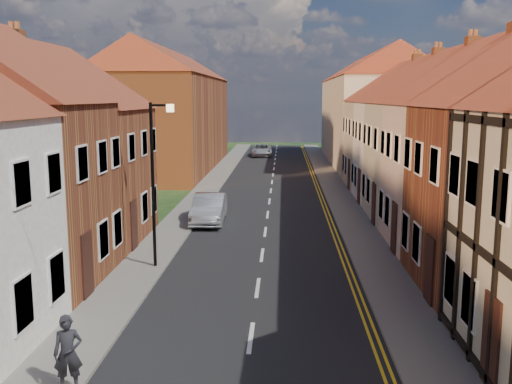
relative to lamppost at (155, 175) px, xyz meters
name	(u,v)px	position (x,y,z in m)	size (l,w,h in m)	color
road	(268,215)	(3.81, 10.00, -3.53)	(7.00, 90.00, 0.02)	black
pavement_left	(187,213)	(-0.59, 10.00, -3.48)	(1.80, 90.00, 0.12)	gray
pavement_right	(349,215)	(8.21, 10.00, -3.48)	(1.80, 90.00, 0.12)	gray
cottage_r_cream_mid	(491,142)	(13.11, 3.50, 0.94)	(8.30, 5.20, 9.00)	#F6E0C3
cottage_r_pink	(452,134)	(13.11, 8.90, 0.94)	(8.30, 6.00, 9.00)	beige
cottage_r_white_far	(426,128)	(13.11, 14.30, 0.94)	(8.30, 5.20, 9.00)	white
cottage_r_cream_far	(407,124)	(13.11, 19.70, 0.94)	(8.30, 6.00, 9.00)	beige
cottage_l_pink	(48,143)	(-5.49, 3.85, 0.83)	(8.30, 6.30, 8.80)	#94532B
block_right_far	(373,108)	(13.11, 35.00, 1.76)	(8.30, 24.20, 10.50)	beige
block_left_far	(169,109)	(-5.49, 30.00, 1.76)	(8.30, 24.20, 10.50)	#94532B
lamppost	(155,175)	(0.00, 0.00, 0.00)	(0.88, 0.15, 6.00)	black
car_mid	(209,209)	(0.90, 7.96, -2.81)	(1.53, 4.39, 1.45)	#9EA0A5
car_distant	(262,150)	(2.31, 41.00, -2.89)	(2.15, 4.67, 1.30)	#B2B5BA
pedestrian_left	(68,353)	(0.11, -9.10, -2.59)	(0.61, 0.40, 1.66)	#222227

